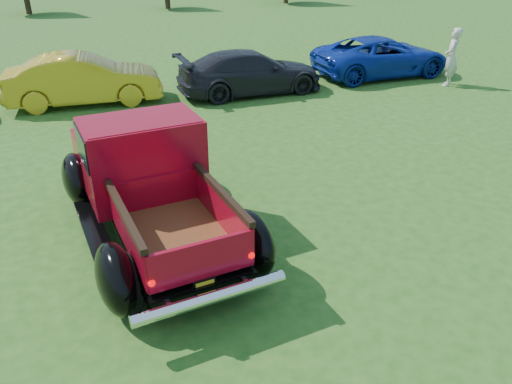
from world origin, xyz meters
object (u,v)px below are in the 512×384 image
(pickup_truck, at_px, (145,177))
(show_car_grey, at_px, (250,72))
(show_car_yellow, at_px, (84,79))
(show_car_blue, at_px, (382,56))
(spectator, at_px, (451,57))

(pickup_truck, relative_size, show_car_grey, 1.14)
(show_car_yellow, relative_size, show_car_grey, 0.96)
(pickup_truck, relative_size, show_car_blue, 1.07)
(spectator, bearing_deg, show_car_yellow, -54.24)
(pickup_truck, distance_m, show_car_yellow, 7.85)
(show_car_yellow, xyz_separation_m, show_car_blue, (10.25, -0.78, -0.05))
(show_car_blue, distance_m, spectator, 2.42)
(pickup_truck, xyz_separation_m, show_car_grey, (4.91, 6.90, -0.25))
(pickup_truck, relative_size, show_car_yellow, 1.19)
(show_car_yellow, relative_size, spectator, 2.37)
(pickup_truck, bearing_deg, show_car_yellow, 88.47)
(show_car_yellow, xyz_separation_m, show_car_grey, (5.02, -0.95, -0.06))
(pickup_truck, bearing_deg, spectator, 21.48)
(show_car_grey, bearing_deg, show_car_yellow, 81.52)
(show_car_yellow, height_order, show_car_grey, show_car_yellow)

